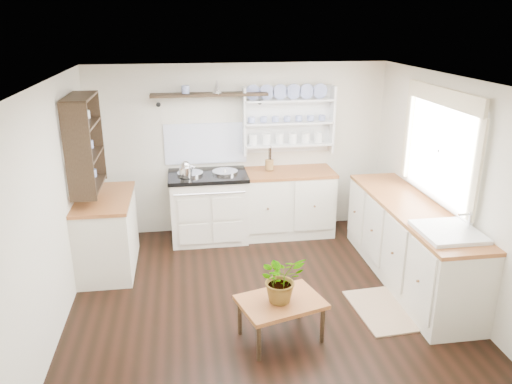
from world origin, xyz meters
TOP-DOWN VIEW (x-y plane):
  - floor at (0.00, 0.00)m, footprint 4.00×3.80m
  - wall_back at (0.00, 1.90)m, footprint 4.00×0.02m
  - wall_right at (2.00, 0.00)m, footprint 0.02×3.80m
  - wall_left at (-2.00, 0.00)m, footprint 0.02×3.80m
  - ceiling at (0.00, 0.00)m, footprint 4.00×3.80m
  - window at (1.95, 0.15)m, footprint 0.08×1.55m
  - aga_cooker at (-0.46, 1.57)m, footprint 1.03×0.71m
  - back_cabinets at (0.60, 1.60)m, footprint 1.27×0.63m
  - right_cabinets at (1.70, 0.10)m, footprint 0.62×2.43m
  - belfast_sink at (1.70, -0.65)m, footprint 0.55×0.60m
  - left_cabinets at (-1.70, 0.90)m, footprint 0.62×1.13m
  - plate_rack at (0.65, 1.86)m, footprint 1.20×0.22m
  - high_shelf at (-0.40, 1.78)m, footprint 1.50×0.29m
  - left_shelving at (-1.84, 0.90)m, footprint 0.28×0.80m
  - kettle at (-0.74, 1.45)m, footprint 0.17×0.17m
  - utensil_crock at (0.37, 1.68)m, footprint 0.11×0.11m
  - center_table at (0.05, -0.79)m, footprint 0.86×0.72m
  - potted_plant at (0.05, -0.79)m, footprint 0.49×0.45m
  - floor_rug at (1.19, -0.49)m, footprint 0.61×0.89m

SIDE VIEW (x-z plane):
  - floor at x=0.00m, z-range -0.01..0.01m
  - floor_rug at x=1.19m, z-range 0.00..0.02m
  - center_table at x=0.05m, z-range 0.16..0.56m
  - right_cabinets at x=1.70m, z-range 0.01..0.91m
  - left_cabinets at x=-1.70m, z-range 0.01..0.91m
  - back_cabinets at x=0.60m, z-range 0.01..0.91m
  - aga_cooker at x=-0.46m, z-range -0.01..0.94m
  - potted_plant at x=0.05m, z-range 0.40..0.86m
  - belfast_sink at x=1.70m, z-range 0.58..1.03m
  - utensil_crock at x=0.37m, z-range 0.91..1.04m
  - kettle at x=-0.74m, z-range 0.93..1.13m
  - wall_back at x=0.00m, z-range 0.00..2.30m
  - wall_right at x=2.00m, z-range 0.00..2.30m
  - wall_left at x=-2.00m, z-range 0.00..2.30m
  - left_shelving at x=-1.84m, z-range 1.02..2.08m
  - plate_rack at x=0.65m, z-range 1.11..2.01m
  - window at x=1.95m, z-range 0.95..2.17m
  - high_shelf at x=-0.40m, z-range 1.83..1.99m
  - ceiling at x=0.00m, z-range 2.29..2.30m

